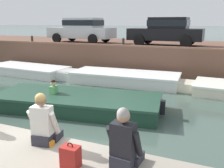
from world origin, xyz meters
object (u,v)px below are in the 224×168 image
Objects in this scene: mooring_bollard_west at (32,39)px; car_leftmost_silver at (82,29)px; car_left_inner_black at (167,30)px; boat_moored_central_white at (120,78)px; bottle_drink at (44,142)px; motorboat_passing at (69,101)px; mooring_bollard_mid at (123,42)px; boat_moored_west_white at (31,70)px; person_seated_middle at (124,144)px; person_seated_right at (44,124)px; backpack_on_ledge at (71,157)px.

car_leftmost_silver is at bearing 21.49° from mooring_bollard_west.
car_left_inner_black is 8.55m from mooring_bollard_west.
mooring_bollard_west is (-3.05, -1.20, -0.61)m from car_leftmost_silver.
boat_moored_central_white is 1.54× the size of car_left_inner_black.
bottle_drink is (0.03, -10.97, -1.63)m from car_left_inner_black.
mooring_bollard_mid reaches higher than motorboat_passing.
boat_moored_west_white is 1.36× the size of car_leftmost_silver.
person_seated_middle is (3.42, -3.75, 0.89)m from motorboat_passing.
motorboat_passing is 5.15m from person_seated_middle.
person_seated_middle is (1.61, -0.14, 0.00)m from person_seated_right.
boat_moored_central_white is at bearing -73.94° from mooring_bollard_mid.
person_seated_right reaches higher than boat_moored_central_white.
bottle_drink is at bearing 155.34° from backpack_on_ledge.
motorboat_passing is 4.24m from bottle_drink.
car_left_inner_black is at bearing 62.38° from boat_moored_central_white.
person_seated_middle reaches higher than motorboat_passing.
person_seated_right reaches higher than bottle_drink.
motorboat_passing is 7.21× the size of person_seated_middle.
boat_moored_central_white is at bearing 106.25° from backpack_on_ledge.
motorboat_passing is at bearing 123.19° from backpack_on_ledge.
backpack_on_ledge reaches higher than boat_moored_west_white.
motorboat_passing is 17.06× the size of backpack_on_ledge.
backpack_on_ledge is at bearing -56.81° from motorboat_passing.
boat_moored_central_white is 7.27m from mooring_bollard_west.
person_seated_right reaches higher than motorboat_passing.
mooring_bollard_west is 6.31m from mooring_bollard_mid.
car_leftmost_silver reaches higher than mooring_bollard_mid.
person_seated_right is 1.00× the size of person_seated_middle.
backpack_on_ledge is (2.68, -4.10, 0.68)m from motorboat_passing.
boat_moored_central_white is at bearing 111.68° from person_seated_middle.
car_left_inner_black is 9.12× the size of mooring_bollard_mid.
mooring_bollard_mid is at bearing -150.55° from car_left_inner_black.
mooring_bollard_mid is (3.26, -1.20, -0.61)m from car_leftmost_silver.
motorboat_passing is (5.15, -4.07, 0.01)m from boat_moored_west_white.
car_left_inner_black reaches higher than motorboat_passing.
motorboat_passing is at bearing -104.46° from car_left_inner_black.
car_left_inner_black is at bearing 8.11° from mooring_bollard_west.
person_seated_middle is at bearing -69.35° from mooring_bollard_mid.
bottle_drink is (5.42, -10.97, -1.63)m from car_leftmost_silver.
boat_moored_west_white is 5.42m from boat_moored_central_white.
car_leftmost_silver is at bearing 116.31° from bottle_drink.
car_left_inner_black reaches higher than person_seated_right.
person_seated_middle is at bearing -81.94° from car_left_inner_black.
backpack_on_ledge is (0.87, -0.48, -0.20)m from person_seated_right.
motorboat_passing is at bearing -93.66° from boat_moored_central_white.
person_seated_middle is (3.69, -9.78, -0.75)m from mooring_bollard_mid.
car_leftmost_silver is 1.06× the size of car_left_inner_black.
boat_moored_central_white is 6.50× the size of person_seated_right.
person_seated_right is at bearing -77.86° from mooring_bollard_mid.
car_leftmost_silver is 4.44× the size of person_seated_right.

